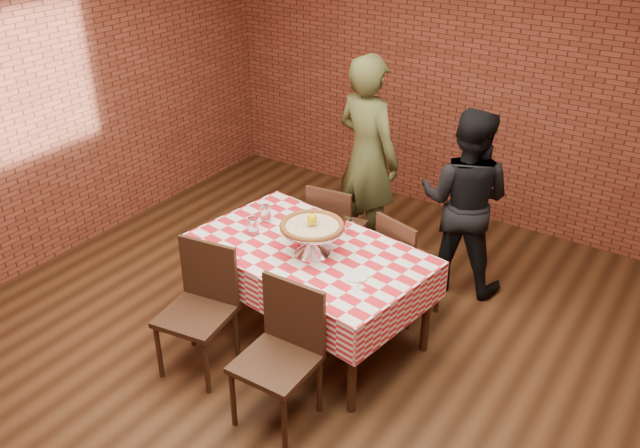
# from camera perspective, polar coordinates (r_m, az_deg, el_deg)

# --- Properties ---
(ground) EXTENTS (6.00, 6.00, 0.00)m
(ground) POSITION_cam_1_polar(r_m,az_deg,el_deg) (4.86, -2.30, -12.71)
(ground) COLOR black
(ground) RESTS_ON ground
(back_wall) EXTENTS (5.50, 0.00, 5.50)m
(back_wall) POSITION_cam_1_polar(r_m,az_deg,el_deg) (6.56, 13.27, 12.34)
(back_wall) COLOR brown
(back_wall) RESTS_ON ground
(table) EXTENTS (1.79, 1.23, 0.75)m
(table) POSITION_cam_1_polar(r_m,az_deg,el_deg) (5.00, -0.86, -5.87)
(table) COLOR #392314
(table) RESTS_ON ground
(tablecloth) EXTENTS (1.84, 1.27, 0.29)m
(tablecloth) POSITION_cam_1_polar(r_m,az_deg,el_deg) (4.87, -0.88, -3.54)
(tablecloth) COLOR red
(tablecloth) RESTS_ON table
(pizza_stand) EXTENTS (0.52, 0.52, 0.20)m
(pizza_stand) POSITION_cam_1_polar(r_m,az_deg,el_deg) (4.70, -0.68, -1.37)
(pizza_stand) COLOR silver
(pizza_stand) RESTS_ON tablecloth
(pizza) EXTENTS (0.51, 0.51, 0.03)m
(pizza) POSITION_cam_1_polar(r_m,az_deg,el_deg) (4.64, -0.68, -0.21)
(pizza) COLOR beige
(pizza) RESTS_ON pizza_stand
(lemon) EXTENTS (0.08, 0.08, 0.09)m
(lemon) POSITION_cam_1_polar(r_m,az_deg,el_deg) (4.62, -0.69, 0.37)
(lemon) COLOR yellow
(lemon) RESTS_ON pizza
(water_glass_left) EXTENTS (0.09, 0.09, 0.13)m
(water_glass_left) POSITION_cam_1_polar(r_m,az_deg,el_deg) (4.98, -5.70, -0.16)
(water_glass_left) COLOR white
(water_glass_left) RESTS_ON tablecloth
(water_glass_right) EXTENTS (0.09, 0.09, 0.13)m
(water_glass_right) POSITION_cam_1_polar(r_m,az_deg,el_deg) (5.15, -4.65, 0.91)
(water_glass_right) COLOR white
(water_glass_right) RESTS_ON tablecloth
(side_plate) EXTENTS (0.19, 0.19, 0.01)m
(side_plate) POSITION_cam_1_polar(r_m,az_deg,el_deg) (4.49, 3.10, -4.43)
(side_plate) COLOR white
(side_plate) RESTS_ON tablecloth
(sweetener_packet_a) EXTENTS (0.06, 0.04, 0.00)m
(sweetener_packet_a) POSITION_cam_1_polar(r_m,az_deg,el_deg) (4.37, 3.03, -5.48)
(sweetener_packet_a) COLOR white
(sweetener_packet_a) RESTS_ON tablecloth
(sweetener_packet_b) EXTENTS (0.06, 0.05, 0.00)m
(sweetener_packet_b) POSITION_cam_1_polar(r_m,az_deg,el_deg) (4.39, 3.53, -5.36)
(sweetener_packet_b) COLOR white
(sweetener_packet_b) RESTS_ON tablecloth
(condiment_caddy) EXTENTS (0.10, 0.08, 0.13)m
(condiment_caddy) POSITION_cam_1_polar(r_m,az_deg,el_deg) (4.96, 2.00, -0.13)
(condiment_caddy) COLOR silver
(condiment_caddy) RESTS_ON tablecloth
(chair_near_left) EXTENTS (0.51, 0.51, 0.93)m
(chair_near_left) POSITION_cam_1_polar(r_m,az_deg,el_deg) (4.71, -10.56, -7.53)
(chair_near_left) COLOR #392314
(chair_near_left) RESTS_ON ground
(chair_near_right) EXTENTS (0.47, 0.47, 0.94)m
(chair_near_right) POSITION_cam_1_polar(r_m,az_deg,el_deg) (4.25, -3.79, -11.54)
(chair_near_right) COLOR #392314
(chair_near_right) RESTS_ON ground
(chair_far_left) EXTENTS (0.45, 0.45, 0.88)m
(chair_far_left) POSITION_cam_1_polar(r_m,az_deg,el_deg) (5.71, 1.50, -0.39)
(chair_far_left) COLOR #392314
(chair_far_left) RESTS_ON ground
(chair_far_right) EXTENTS (0.49, 0.49, 0.87)m
(chair_far_right) POSITION_cam_1_polar(r_m,az_deg,el_deg) (5.27, 7.63, -3.39)
(chair_far_right) COLOR #392314
(chair_far_right) RESTS_ON ground
(diner_olive) EXTENTS (0.75, 0.59, 1.83)m
(diner_olive) POSITION_cam_1_polar(r_m,az_deg,el_deg) (5.89, 4.05, 5.66)
(diner_olive) COLOR #444925
(diner_olive) RESTS_ON ground
(diner_black) EXTENTS (0.83, 0.69, 1.56)m
(diner_black) POSITION_cam_1_polar(r_m,az_deg,el_deg) (5.53, 12.19, 1.92)
(diner_black) COLOR black
(diner_black) RESTS_ON ground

